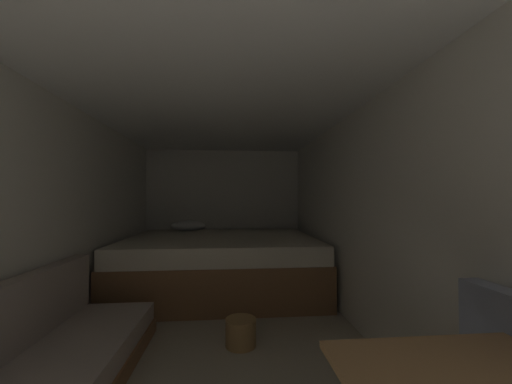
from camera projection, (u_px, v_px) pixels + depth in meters
ground_plane at (215, 353)px, 2.33m from camera, size 7.43×7.43×0.00m
wall_back at (224, 210)px, 5.08m from camera, size 2.78×0.05×2.13m
wall_left at (40, 224)px, 2.24m from camera, size 0.05×5.43×2.13m
wall_right at (374, 222)px, 2.48m from camera, size 0.05×5.43×2.13m
ceiling_slab at (216, 92)px, 2.38m from camera, size 2.78×5.43×0.05m
bed at (221, 263)px, 4.00m from camera, size 2.56×2.01×0.91m
wicker_basket at (241, 332)px, 2.46m from camera, size 0.26×0.26×0.23m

